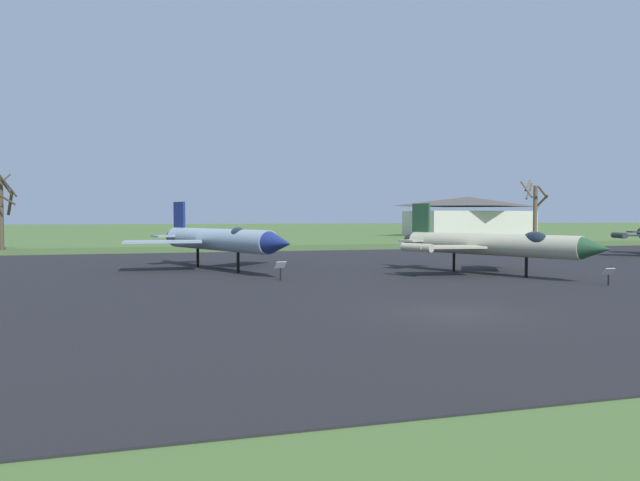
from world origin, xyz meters
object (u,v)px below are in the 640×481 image
jet_fighter_front_left (220,239)px  info_placard_front_right (609,275)px  info_placard_front_left (281,268)px  jet_fighter_front_right (492,244)px  visitor_building (468,217)px

jet_fighter_front_left → info_placard_front_right: (17.86, -13.55, -1.47)m
jet_fighter_front_left → info_placard_front_left: (2.53, -6.88, -1.36)m
jet_fighter_front_left → info_placard_front_right: jet_fighter_front_left is taller
jet_fighter_front_right → info_placard_front_left: bearing=178.3°
info_placard_front_left → jet_fighter_front_right: 12.75m
info_placard_front_right → jet_fighter_front_left: bearing=142.8°
jet_fighter_front_right → visitor_building: bearing=60.9°
info_placard_front_right → visitor_building: bearing=64.6°
info_placard_front_left → visitor_building: bearing=53.3°
info_placard_front_right → info_placard_front_left: bearing=156.5°
jet_fighter_front_left → jet_fighter_front_right: (15.22, -7.27, -0.17)m
jet_fighter_front_left → info_placard_front_right: size_ratio=15.39×
info_placard_front_left → info_placard_front_right: (15.33, -6.67, -0.11)m
info_placard_front_left → jet_fighter_front_right: bearing=-1.7°
info_placard_front_left → jet_fighter_front_right: size_ratio=0.09×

